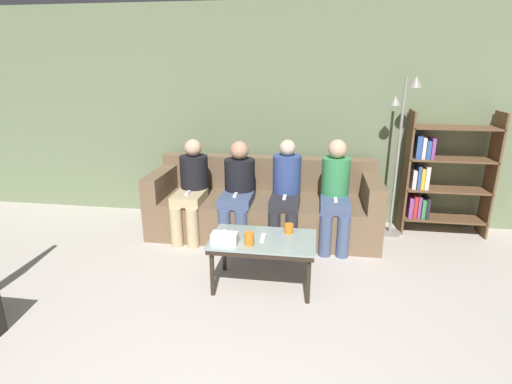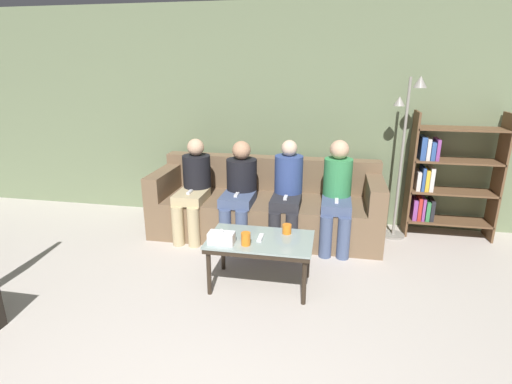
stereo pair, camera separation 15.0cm
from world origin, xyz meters
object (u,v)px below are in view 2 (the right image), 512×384
at_px(seated_person_left_end, 194,185).
at_px(bookshelf, 442,178).
at_px(cup_near_left, 246,239).
at_px(game_remote, 260,238).
at_px(tissue_box, 221,238).
at_px(seated_person_mid_right, 287,190).
at_px(standing_lamp, 405,142).
at_px(couch, 266,207).
at_px(cup_near_right, 287,229).
at_px(seated_person_right_end, 337,192).
at_px(coffee_table, 260,244).
at_px(seated_person_mid_left, 240,187).

bearing_deg(seated_person_left_end, bookshelf, 10.76).
relative_size(cup_near_left, game_remote, 0.75).
relative_size(tissue_box, seated_person_mid_right, 0.19).
bearing_deg(bookshelf, game_remote, -140.03).
xyz_separation_m(seated_person_left_end, seated_person_mid_right, (1.06, 0.01, 0.01)).
height_order(tissue_box, standing_lamp, standing_lamp).
bearing_deg(game_remote, couch, 97.09).
xyz_separation_m(cup_near_left, seated_person_left_end, (-0.85, 1.13, 0.08)).
distance_m(game_remote, bookshelf, 2.36).
relative_size(cup_near_right, seated_person_left_end, 0.08).
bearing_deg(cup_near_left, couch, 92.21).
distance_m(cup_near_right, seated_person_right_end, 0.95).
xyz_separation_m(game_remote, standing_lamp, (1.34, 1.37, 0.63)).
xyz_separation_m(couch, bookshelf, (1.95, 0.30, 0.37)).
xyz_separation_m(cup_near_right, seated_person_left_end, (-1.16, 0.83, 0.09)).
xyz_separation_m(coffee_table, seated_person_mid_left, (-0.42, 1.00, 0.19)).
xyz_separation_m(game_remote, seated_person_mid_left, (-0.42, 1.00, 0.13)).
xyz_separation_m(couch, tissue_box, (-0.16, -1.36, 0.20)).
bearing_deg(seated_person_right_end, seated_person_left_end, -179.82).
bearing_deg(couch, seated_person_right_end, -15.07).
height_order(cup_near_right, seated_person_mid_right, seated_person_mid_right).
bearing_deg(seated_person_left_end, coffee_table, -46.20).
bearing_deg(seated_person_mid_left, seated_person_right_end, -0.31).
xyz_separation_m(bookshelf, standing_lamp, (-0.46, -0.14, 0.42)).
height_order(couch, cup_near_right, couch).
distance_m(coffee_table, seated_person_left_end, 1.38).
distance_m(cup_near_left, tissue_box, 0.21).
distance_m(standing_lamp, seated_person_left_end, 2.37).
height_order(seated_person_left_end, seated_person_mid_right, seated_person_mid_right).
bearing_deg(tissue_box, coffee_table, 26.93).
bearing_deg(coffee_table, bookshelf, 39.97).
relative_size(coffee_table, bookshelf, 0.64).
bearing_deg(seated_person_left_end, seated_person_right_end, 0.18).
xyz_separation_m(seated_person_mid_left, seated_person_right_end, (1.06, -0.01, 0.01)).
bearing_deg(tissue_box, seated_person_mid_right, 69.85).
bearing_deg(seated_person_right_end, standing_lamp, 28.43).
bearing_deg(game_remote, seated_person_mid_left, 112.61).
bearing_deg(seated_person_mid_left, tissue_box, -84.58).
distance_m(couch, bookshelf, 2.01).
xyz_separation_m(game_remote, seated_person_mid_right, (0.12, 0.99, 0.14)).
height_order(cup_near_left, seated_person_mid_right, seated_person_mid_right).
relative_size(tissue_box, seated_person_right_end, 0.19).
bearing_deg(seated_person_mid_right, seated_person_mid_left, 179.57).
relative_size(coffee_table, cup_near_left, 8.15).
bearing_deg(standing_lamp, coffee_table, -134.40).
bearing_deg(game_remote, cup_near_right, 36.34).
height_order(cup_near_left, seated_person_left_end, seated_person_left_end).
height_order(game_remote, seated_person_left_end, seated_person_left_end).
bearing_deg(standing_lamp, seated_person_left_end, -170.56).
bearing_deg(standing_lamp, seated_person_mid_right, -163.03).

